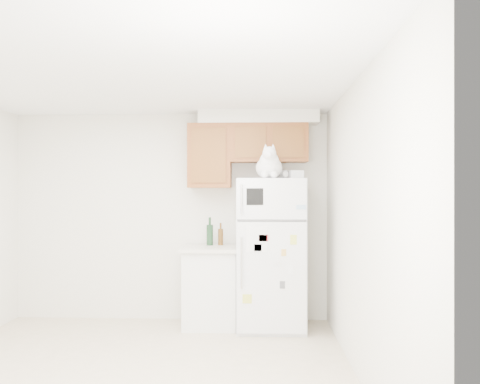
{
  "coord_description": "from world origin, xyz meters",
  "views": [
    {
      "loc": [
        1.08,
        -4.17,
        1.55
      ],
      "look_at": [
        0.87,
        1.55,
        1.55
      ],
      "focal_mm": 38.0,
      "sensor_mm": 36.0,
      "label": 1
    }
  ],
  "objects_px": {
    "refrigerator": "(271,253)",
    "base_counter": "(211,286)",
    "storage_box_back": "(281,175)",
    "bottle_green": "(210,231)",
    "storage_box_front": "(296,175)",
    "cat": "(269,166)",
    "bottle_amber": "(221,234)"
  },
  "relations": [
    {
      "from": "bottle_amber",
      "to": "refrigerator",
      "type": "bearing_deg",
      "value": -21.17
    },
    {
      "from": "bottle_green",
      "to": "storage_box_front",
      "type": "bearing_deg",
      "value": -15.62
    },
    {
      "from": "cat",
      "to": "bottle_amber",
      "type": "height_order",
      "value": "cat"
    },
    {
      "from": "storage_box_front",
      "to": "bottle_amber",
      "type": "relative_size",
      "value": 0.57
    },
    {
      "from": "bottle_green",
      "to": "storage_box_back",
      "type": "bearing_deg",
      "value": -4.47
    },
    {
      "from": "storage_box_back",
      "to": "storage_box_front",
      "type": "height_order",
      "value": "storage_box_back"
    },
    {
      "from": "base_counter",
      "to": "bottle_amber",
      "type": "distance_m",
      "value": 0.62
    },
    {
      "from": "cat",
      "to": "bottle_green",
      "type": "height_order",
      "value": "cat"
    },
    {
      "from": "base_counter",
      "to": "refrigerator",
      "type": "bearing_deg",
      "value": -6.09
    },
    {
      "from": "refrigerator",
      "to": "base_counter",
      "type": "xyz_separation_m",
      "value": [
        -0.69,
        0.07,
        -0.39
      ]
    },
    {
      "from": "storage_box_front",
      "to": "cat",
      "type": "bearing_deg",
      "value": -176.33
    },
    {
      "from": "refrigerator",
      "to": "storage_box_back",
      "type": "distance_m",
      "value": 0.92
    },
    {
      "from": "bottle_green",
      "to": "refrigerator",
      "type": "bearing_deg",
      "value": -16.75
    },
    {
      "from": "refrigerator",
      "to": "bottle_amber",
      "type": "distance_m",
      "value": 0.66
    },
    {
      "from": "base_counter",
      "to": "storage_box_back",
      "type": "height_order",
      "value": "storage_box_back"
    },
    {
      "from": "storage_box_back",
      "to": "bottle_amber",
      "type": "height_order",
      "value": "storage_box_back"
    },
    {
      "from": "base_counter",
      "to": "storage_box_front",
      "type": "height_order",
      "value": "storage_box_front"
    },
    {
      "from": "base_counter",
      "to": "cat",
      "type": "distance_m",
      "value": 1.55
    },
    {
      "from": "refrigerator",
      "to": "storage_box_front",
      "type": "bearing_deg",
      "value": -12.69
    },
    {
      "from": "refrigerator",
      "to": "bottle_green",
      "type": "relative_size",
      "value": 5.14
    },
    {
      "from": "storage_box_front",
      "to": "base_counter",
      "type": "bearing_deg",
      "value": 158.82
    },
    {
      "from": "base_counter",
      "to": "storage_box_front",
      "type": "distance_m",
      "value": 1.61
    },
    {
      "from": "refrigerator",
      "to": "bottle_amber",
      "type": "xyz_separation_m",
      "value": [
        -0.59,
        0.23,
        0.2
      ]
    },
    {
      "from": "storage_box_back",
      "to": "refrigerator",
      "type": "bearing_deg",
      "value": -108.72
    },
    {
      "from": "storage_box_back",
      "to": "cat",
      "type": "bearing_deg",
      "value": -94.88
    },
    {
      "from": "base_counter",
      "to": "bottle_green",
      "type": "relative_size",
      "value": 2.78
    },
    {
      "from": "refrigerator",
      "to": "bottle_amber",
      "type": "relative_size",
      "value": 6.43
    },
    {
      "from": "refrigerator",
      "to": "bottle_green",
      "type": "distance_m",
      "value": 0.79
    },
    {
      "from": "storage_box_front",
      "to": "bottle_amber",
      "type": "distance_m",
      "value": 1.15
    },
    {
      "from": "refrigerator",
      "to": "base_counter",
      "type": "height_order",
      "value": "refrigerator"
    },
    {
      "from": "base_counter",
      "to": "storage_box_back",
      "type": "relative_size",
      "value": 5.11
    },
    {
      "from": "bottle_green",
      "to": "bottle_amber",
      "type": "xyz_separation_m",
      "value": [
        0.13,
        0.01,
        -0.03
      ]
    }
  ]
}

